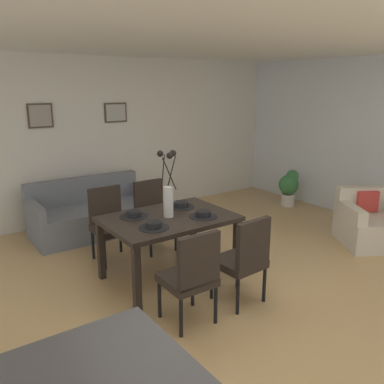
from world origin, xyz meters
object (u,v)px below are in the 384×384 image
(dining_chair_near_right, at_px, (109,220))
(bowl_far_left, at_px, (203,213))
(dining_chair_far_right, at_px, (153,212))
(dining_chair_near_left, at_px, (192,274))
(centerpiece_vase, at_px, (168,192))
(sofa, at_px, (92,215))
(dining_table, at_px, (169,224))
(bowl_near_left, at_px, (154,224))
(dining_chair_far_left, at_px, (244,257))
(bowl_far_right, at_px, (181,204))
(potted_plant, at_px, (289,186))
(bowl_near_right, at_px, (134,213))
(armchair, at_px, (371,224))
(framed_picture_center, at_px, (116,113))
(framed_picture_left, at_px, (40,116))

(dining_chair_near_right, bearing_deg, bowl_far_left, -60.00)
(dining_chair_far_right, bearing_deg, dining_chair_near_left, -109.38)
(centerpiece_vase, distance_m, sofa, 2.06)
(dining_table, relative_size, dining_chair_near_right, 1.52)
(dining_chair_near_left, relative_size, centerpiece_vase, 1.25)
(dining_chair_near_right, bearing_deg, bowl_near_left, -89.44)
(dining_chair_far_left, xyz_separation_m, sofa, (-0.47, 2.83, -0.23))
(bowl_far_right, bearing_deg, potted_plant, 17.50)
(dining_chair_near_left, distance_m, bowl_near_right, 1.17)
(sofa, bearing_deg, armchair, -41.42)
(centerpiece_vase, bearing_deg, potted_plant, 19.38)
(bowl_far_right, distance_m, framed_picture_center, 2.53)
(dining_chair_near_right, relative_size, framed_picture_left, 2.55)
(dining_chair_near_right, bearing_deg, sofa, 80.93)
(dining_chair_far_right, relative_size, bowl_near_left, 5.41)
(bowl_far_left, xyz_separation_m, bowl_far_right, (0.00, 0.44, 0.00))
(dining_chair_near_right, distance_m, sofa, 1.07)
(dining_chair_near_left, bearing_deg, bowl_near_left, 88.75)
(framed_picture_center, bearing_deg, dining_chair_far_left, -94.79)
(dining_chair_far_left, relative_size, bowl_far_right, 5.41)
(dining_table, distance_m, dining_chair_near_left, 0.98)
(bowl_far_right, relative_size, sofa, 0.10)
(dining_chair_far_left, height_order, bowl_far_right, dining_chair_far_left)
(dining_table, xyz_separation_m, bowl_far_left, (0.32, -0.22, 0.13))
(bowl_far_right, relative_size, armchair, 0.15)
(centerpiece_vase, xyz_separation_m, armchair, (2.85, -0.74, -0.74))
(bowl_near_left, bearing_deg, dining_chair_far_right, 60.85)
(bowl_near_left, relative_size, bowl_far_left, 1.00)
(dining_table, xyz_separation_m, potted_plant, (3.32, 1.17, -0.28))
(bowl_near_right, bearing_deg, dining_chair_near_left, -90.76)
(dining_chair_near_left, relative_size, bowl_near_left, 5.41)
(dining_chair_far_right, distance_m, bowl_near_right, 0.95)
(dining_chair_far_right, distance_m, bowl_far_right, 0.72)
(bowl_near_left, bearing_deg, centerpiece_vase, 35.21)
(centerpiece_vase, xyz_separation_m, bowl_near_right, (-0.32, 0.22, -0.24))
(dining_table, distance_m, framed_picture_center, 2.83)
(bowl_near_right, bearing_deg, sofa, 84.82)
(bowl_near_right, relative_size, sofa, 0.10)
(bowl_near_left, bearing_deg, framed_picture_left, 95.85)
(dining_chair_near_right, distance_m, bowl_far_left, 1.31)
(sofa, xyz_separation_m, armchair, (3.01, -2.66, 0.01))
(centerpiece_vase, bearing_deg, sofa, 94.83)
(dining_table, height_order, bowl_near_right, bowl_near_right)
(dining_chair_near_right, bearing_deg, bowl_near_right, -89.07)
(bowl_far_left, bearing_deg, armchair, -11.51)
(bowl_near_left, bearing_deg, dining_chair_near_left, -91.25)
(bowl_near_right, distance_m, potted_plant, 3.77)
(dining_chair_far_left, distance_m, bowl_far_left, 0.74)
(dining_chair_far_right, distance_m, sofa, 1.16)
(bowl_far_left, relative_size, bowl_far_right, 1.00)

